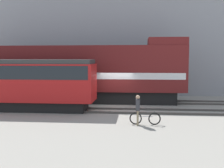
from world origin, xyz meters
TOP-DOWN VIEW (x-y plane):
  - ground_plane at (0.00, 0.00)m, footprint 120.00×120.00m
  - track_near at (0.00, -1.93)m, footprint 60.00×1.51m
  - track_far at (0.00, 2.17)m, footprint 60.00×1.51m
  - building_backdrop at (0.00, 9.72)m, footprint 41.22×6.00m
  - freight_locomotive at (-3.85, 2.17)m, footprint 18.86×3.04m
  - streetcar at (-6.13, -1.93)m, footprint 9.65×2.54m
  - bicycle at (2.07, -5.54)m, footprint 1.71×0.44m
  - person at (1.66, -5.69)m, footprint 0.22×0.36m

SIDE VIEW (x-z plane):
  - ground_plane at x=0.00m, z-range 0.00..0.00m
  - track_near at x=0.00m, z-range 0.00..0.14m
  - track_far at x=0.00m, z-range 0.00..0.14m
  - bicycle at x=2.07m, z-range -0.03..0.71m
  - person at x=1.66m, z-range 0.17..1.83m
  - streetcar at x=-6.13m, z-range 0.26..3.80m
  - freight_locomotive at x=-3.85m, z-range -0.18..5.05m
  - building_backdrop at x=0.00m, z-range 0.00..14.21m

